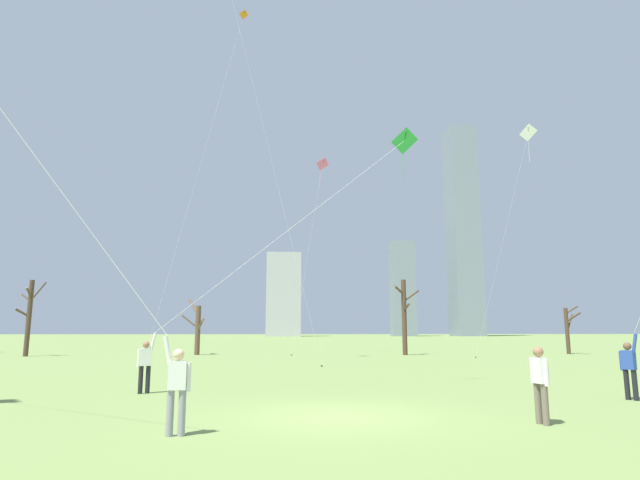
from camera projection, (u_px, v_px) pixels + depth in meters
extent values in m
plane|color=#7A934C|center=(337.00, 416.00, 12.18)|extent=(400.00, 400.00, 0.00)
cylinder|color=black|center=(627.00, 384.00, 15.05)|extent=(0.14, 0.14, 0.85)
cylinder|color=black|center=(635.00, 385.00, 14.87)|extent=(0.14, 0.14, 0.85)
cube|color=#2D4CA5|center=(629.00, 360.00, 15.07)|extent=(0.34, 0.39, 0.54)
sphere|color=brown|center=(627.00, 346.00, 15.14)|extent=(0.22, 0.22, 0.22)
cylinder|color=#2D4CA5|center=(621.00, 361.00, 15.24)|extent=(0.09, 0.09, 0.55)
cylinder|color=#2D4CA5|center=(635.00, 343.00, 14.98)|extent=(0.18, 0.22, 0.56)
cylinder|color=black|center=(141.00, 380.00, 16.46)|extent=(0.14, 0.14, 0.85)
cylinder|color=black|center=(148.00, 379.00, 16.56)|extent=(0.14, 0.14, 0.85)
cube|color=white|center=(145.00, 357.00, 16.62)|extent=(0.39, 0.32, 0.54)
sphere|color=#9E7051|center=(146.00, 345.00, 16.69)|extent=(0.22, 0.22, 0.22)
cylinder|color=white|center=(139.00, 358.00, 16.53)|extent=(0.09, 0.09, 0.55)
cylinder|color=white|center=(153.00, 342.00, 16.80)|extent=(0.22, 0.16, 0.56)
cube|color=green|center=(405.00, 141.00, 19.69)|extent=(0.96, 0.49, 0.91)
cylinder|color=black|center=(405.00, 141.00, 19.69)|extent=(0.07, 0.41, 0.54)
cylinder|color=green|center=(403.00, 169.00, 19.75)|extent=(0.02, 0.02, 1.39)
cylinder|color=silver|center=(289.00, 230.00, 18.27)|extent=(8.64, 1.11, 7.15)
cylinder|color=gray|center=(182.00, 413.00, 9.96)|extent=(0.14, 0.14, 0.85)
cylinder|color=gray|center=(170.00, 413.00, 9.93)|extent=(0.14, 0.14, 0.85)
cube|color=white|center=(178.00, 375.00, 10.06)|extent=(0.35, 0.22, 0.54)
sphere|color=beige|center=(179.00, 355.00, 10.13)|extent=(0.22, 0.22, 0.22)
cylinder|color=white|center=(189.00, 377.00, 10.08)|extent=(0.09, 0.09, 0.55)
cylinder|color=white|center=(168.00, 350.00, 10.12)|extent=(0.21, 0.10, 0.56)
cylinder|color=#726656|center=(538.00, 403.00, 11.25)|extent=(0.14, 0.14, 0.85)
cylinder|color=#726656|center=(545.00, 405.00, 11.04)|extent=(0.14, 0.14, 0.85)
cube|color=white|center=(539.00, 370.00, 11.26)|extent=(0.27, 0.38, 0.54)
sphere|color=#9E7051|center=(538.00, 352.00, 11.33)|extent=(0.22, 0.22, 0.22)
cylinder|color=white|center=(533.00, 371.00, 11.45)|extent=(0.09, 0.09, 0.55)
cylinder|color=white|center=(546.00, 373.00, 11.06)|extent=(0.09, 0.09, 0.55)
cube|color=orange|center=(244.00, 14.00, 45.39)|extent=(0.79, 0.40, 0.82)
cylinder|color=black|center=(244.00, 14.00, 45.39)|extent=(0.21, 0.20, 0.52)
cylinder|color=silver|center=(201.00, 163.00, 39.98)|extent=(5.41, 5.72, 28.86)
cylinder|color=#3F3833|center=(144.00, 359.00, 34.57)|extent=(0.10, 0.10, 0.08)
cube|color=white|center=(528.00, 132.00, 38.69)|extent=(1.09, 0.73, 1.23)
cylinder|color=black|center=(528.00, 132.00, 38.69)|extent=(0.11, 0.35, 0.78)
cylinder|color=white|center=(529.00, 151.00, 38.66)|extent=(0.02, 0.02, 1.78)
cylinder|color=silver|center=(503.00, 242.00, 37.76)|extent=(4.38, 1.18, 16.29)
cylinder|color=#3F3833|center=(476.00, 357.00, 36.82)|extent=(0.10, 0.10, 0.08)
cylinder|color=silver|center=(262.00, 120.00, 31.09)|extent=(7.05, 1.52, 28.42)
cylinder|color=#3F3833|center=(322.00, 366.00, 28.20)|extent=(0.10, 0.10, 0.08)
cube|color=pink|center=(323.00, 164.00, 46.12)|extent=(1.14, 0.54, 1.13)
cylinder|color=black|center=(323.00, 164.00, 46.12)|extent=(0.37, 0.31, 0.69)
cylinder|color=pink|center=(320.00, 178.00, 46.06)|extent=(0.02, 0.02, 1.71)
cylinder|color=silver|center=(308.00, 253.00, 43.09)|extent=(2.64, 3.20, 16.31)
cylinder|color=#3F3833|center=(291.00, 355.00, 40.07)|extent=(0.10, 0.10, 0.08)
cylinder|color=#4C3828|center=(29.00, 318.00, 39.20)|extent=(0.35, 0.35, 5.66)
cylinder|color=#4C3828|center=(38.00, 292.00, 39.28)|extent=(1.40, 0.72, 1.44)
cylinder|color=#4C3828|center=(22.00, 313.00, 38.98)|extent=(0.93, 0.72, 0.67)
cylinder|color=#4C3828|center=(26.00, 298.00, 39.81)|extent=(1.15, 0.92, 0.67)
cylinder|color=#4C3828|center=(29.00, 292.00, 39.03)|extent=(0.27, 1.09, 0.75)
cylinder|color=brown|center=(198.00, 330.00, 41.45)|extent=(0.41, 0.41, 3.83)
cylinder|color=brown|center=(190.00, 322.00, 41.58)|extent=(1.37, 0.27, 1.08)
cylinder|color=brown|center=(194.00, 308.00, 42.32)|extent=(1.15, 1.43, 1.49)
cylinder|color=brown|center=(201.00, 322.00, 42.22)|extent=(0.40, 1.43, 0.61)
cylinder|color=brown|center=(200.00, 326.00, 41.04)|extent=(0.68, 1.15, 0.94)
cylinder|color=#4C3828|center=(567.00, 331.00, 42.82)|extent=(0.32, 0.32, 3.71)
cylinder|color=#4C3828|center=(570.00, 323.00, 43.53)|extent=(1.33, 1.31, 1.57)
cylinder|color=#4C3828|center=(566.00, 328.00, 43.33)|extent=(0.59, 1.06, 0.47)
cylinder|color=#4C3828|center=(572.00, 310.00, 42.99)|extent=(0.99, 0.43, 0.70)
cylinder|color=#4C3828|center=(573.00, 317.00, 42.71)|extent=(1.04, 0.83, 0.84)
cylinder|color=#4C3828|center=(404.00, 317.00, 41.44)|extent=(0.38, 0.38, 5.90)
cylinder|color=#4C3828|center=(411.00, 296.00, 41.79)|extent=(1.33, 0.22, 1.00)
cylinder|color=#4C3828|center=(406.00, 307.00, 40.90)|extent=(0.26, 1.41, 0.55)
cylinder|color=#4C3828|center=(399.00, 290.00, 41.51)|extent=(0.95, 0.72, 0.71)
cube|color=gray|center=(463.00, 230.00, 157.24)|extent=(7.86, 9.84, 62.72)
cube|color=#B2B2B7|center=(284.00, 294.00, 146.83)|extent=(9.57, 6.36, 23.21)
cube|color=gray|center=(403.00, 288.00, 151.87)|extent=(6.62, 5.90, 27.23)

